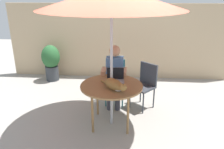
# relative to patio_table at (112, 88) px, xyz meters

# --- Properties ---
(ground_plane) EXTENTS (14.00, 14.00, 0.00)m
(ground_plane) POSITION_rel_patio_table_xyz_m (0.00, 0.00, -0.69)
(ground_plane) COLOR gray
(fence_back) EXTENTS (5.87, 0.08, 1.95)m
(fence_back) POSITION_rel_patio_table_xyz_m (0.00, 2.37, 0.29)
(fence_back) COLOR tan
(fence_back) RESTS_ON ground
(patio_table) EXTENTS (1.05, 1.05, 0.75)m
(patio_table) POSITION_rel_patio_table_xyz_m (0.00, 0.00, 0.00)
(patio_table) COLOR olive
(patio_table) RESTS_ON ground
(chair_occupied) EXTENTS (0.40, 0.40, 0.90)m
(chair_occupied) POSITION_rel_patio_table_xyz_m (0.00, 0.88, -0.15)
(chair_occupied) COLOR #1E606B
(chair_occupied) RESTS_ON ground
(chair_empty) EXTENTS (0.56, 0.56, 0.90)m
(chair_empty) POSITION_rel_patio_table_xyz_m (0.62, 0.70, -0.15)
(chair_empty) COLOR #33383F
(chair_empty) RESTS_ON ground
(person_seated) EXTENTS (0.48, 0.48, 1.24)m
(person_seated) POSITION_rel_patio_table_xyz_m (0.00, 0.72, 0.02)
(person_seated) COLOR #4C72A5
(person_seated) RESTS_ON ground
(laptop) EXTENTS (0.32, 0.28, 0.21)m
(laptop) POSITION_rel_patio_table_xyz_m (0.05, 0.21, 0.12)
(laptop) COLOR gray
(laptop) RESTS_ON patio_table
(cat) EXTENTS (0.46, 0.52, 0.17)m
(cat) POSITION_rel_patio_table_xyz_m (0.07, -0.18, 0.14)
(cat) COLOR olive
(cat) RESTS_ON patio_table
(potted_plant_near_fence) EXTENTS (0.47, 0.47, 0.94)m
(potted_plant_near_fence) POSITION_rel_patio_table_xyz_m (-1.74, 1.96, -0.16)
(potted_plant_near_fence) COLOR #33383D
(potted_plant_near_fence) RESTS_ON ground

